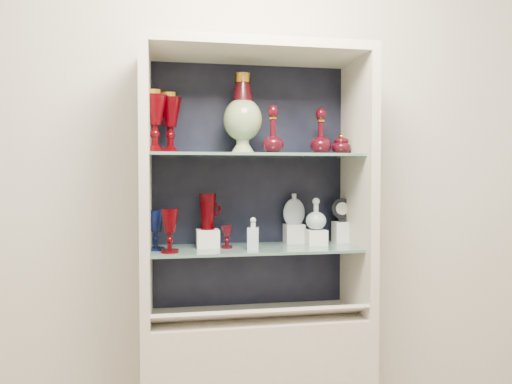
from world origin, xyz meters
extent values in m
cube|color=beige|center=(0.00, 1.75, 1.40)|extent=(3.50, 0.02, 2.80)
cube|color=black|center=(0.00, 1.72, 1.32)|extent=(0.98, 0.02, 1.15)
cube|color=beige|center=(-0.48, 1.53, 1.32)|extent=(0.04, 0.40, 1.15)
cube|color=beige|center=(0.48, 1.53, 1.32)|extent=(0.04, 0.40, 1.15)
cube|color=beige|center=(0.00, 1.53, 1.92)|extent=(1.00, 0.40, 0.04)
cube|color=slate|center=(0.00, 1.55, 1.04)|extent=(0.92, 0.34, 0.01)
cube|color=slate|center=(0.00, 1.55, 1.46)|extent=(0.92, 0.34, 0.01)
cube|color=beige|center=(0.00, 1.42, 0.78)|extent=(0.92, 0.17, 0.09)
cube|color=white|center=(0.02, 1.42, 0.80)|extent=(0.10, 0.06, 0.03)
cube|color=white|center=(0.34, 1.42, 0.80)|extent=(0.10, 0.06, 0.03)
cube|color=white|center=(-0.24, 1.42, 0.80)|extent=(0.10, 0.06, 0.03)
cube|color=silver|center=(-0.21, 1.59, 1.09)|extent=(0.10, 0.10, 0.08)
cube|color=silver|center=(0.21, 1.66, 1.09)|extent=(0.09, 0.09, 0.09)
cube|color=silver|center=(0.29, 1.57, 1.08)|extent=(0.09, 0.09, 0.07)
cube|color=silver|center=(0.44, 1.63, 1.10)|extent=(0.08, 0.08, 0.10)
camera|label=1|loc=(-0.40, -0.65, 1.38)|focal=35.00mm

